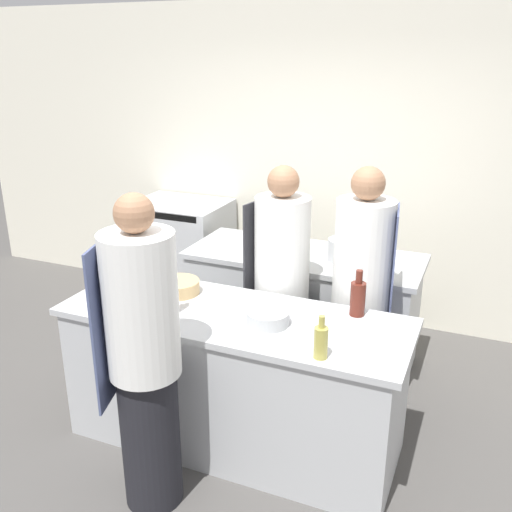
# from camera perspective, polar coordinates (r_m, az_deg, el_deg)

# --- Properties ---
(ground_plane) EXTENTS (16.00, 16.00, 0.00)m
(ground_plane) POSITION_cam_1_polar(r_m,az_deg,el_deg) (3.89, -2.11, -17.79)
(ground_plane) COLOR #4C4947
(wall_back) EXTENTS (8.00, 0.06, 2.80)m
(wall_back) POSITION_cam_1_polar(r_m,az_deg,el_deg) (5.18, 7.80, 8.82)
(wall_back) COLOR silver
(wall_back) RESTS_ON ground_plane
(prep_counter) EXTENTS (2.11, 0.76, 0.90)m
(prep_counter) POSITION_cam_1_polar(r_m,az_deg,el_deg) (3.64, -2.20, -12.16)
(prep_counter) COLOR #B7BABC
(prep_counter) RESTS_ON ground_plane
(pass_counter) EXTENTS (1.81, 0.75, 0.90)m
(pass_counter) POSITION_cam_1_polar(r_m,az_deg,el_deg) (4.58, 4.71, -5.05)
(pass_counter) COLOR #B7BABC
(pass_counter) RESTS_ON ground_plane
(oven_range) EXTENTS (0.87, 0.69, 1.03)m
(oven_range) POSITION_cam_1_polar(r_m,az_deg,el_deg) (5.58, -7.47, 0.20)
(oven_range) COLOR #B7BABC
(oven_range) RESTS_ON ground_plane
(chef_at_prep_near) EXTENTS (0.43, 0.41, 1.76)m
(chef_at_prep_near) POSITION_cam_1_polar(r_m,az_deg,el_deg) (3.03, -11.11, -10.15)
(chef_at_prep_near) COLOR black
(chef_at_prep_near) RESTS_ON ground_plane
(chef_at_stove) EXTENTS (0.42, 0.40, 1.72)m
(chef_at_stove) POSITION_cam_1_polar(r_m,az_deg,el_deg) (3.82, 10.46, -3.97)
(chef_at_stove) COLOR black
(chef_at_stove) RESTS_ON ground_plane
(chef_at_pass_far) EXTENTS (0.41, 0.40, 1.69)m
(chef_at_pass_far) POSITION_cam_1_polar(r_m,az_deg,el_deg) (3.92, 2.53, -3.22)
(chef_at_pass_far) COLOR black
(chef_at_pass_far) RESTS_ON ground_plane
(bottle_olive_oil) EXTENTS (0.06, 0.06, 0.32)m
(bottle_olive_oil) POSITION_cam_1_polar(r_m,az_deg,el_deg) (3.42, -8.28, -3.66)
(bottle_olive_oil) COLOR silver
(bottle_olive_oil) RESTS_ON prep_counter
(bottle_vinegar) EXTENTS (0.07, 0.07, 0.24)m
(bottle_vinegar) POSITION_cam_1_polar(r_m,az_deg,el_deg) (2.93, 6.51, -8.47)
(bottle_vinegar) COLOR #B2A84C
(bottle_vinegar) RESTS_ON prep_counter
(bottle_wine) EXTENTS (0.09, 0.09, 0.28)m
(bottle_wine) POSITION_cam_1_polar(r_m,az_deg,el_deg) (3.41, 10.15, -4.10)
(bottle_wine) COLOR #5B2319
(bottle_wine) RESTS_ON prep_counter
(bowl_mixing_large) EXTENTS (0.28, 0.28, 0.08)m
(bowl_mixing_large) POSITION_cam_1_polar(r_m,az_deg,el_deg) (3.72, -7.81, -3.06)
(bowl_mixing_large) COLOR tan
(bowl_mixing_large) RESTS_ON prep_counter
(bowl_prep_small) EXTENTS (0.27, 0.27, 0.08)m
(bowl_prep_small) POSITION_cam_1_polar(r_m,az_deg,el_deg) (3.91, -11.46, -2.13)
(bowl_prep_small) COLOR navy
(bowl_prep_small) RESTS_ON prep_counter
(bowl_ceramic_blue) EXTENTS (0.25, 0.25, 0.08)m
(bowl_ceramic_blue) POSITION_cam_1_polar(r_m,az_deg,el_deg) (3.28, 1.19, -6.18)
(bowl_ceramic_blue) COLOR #B7BABC
(bowl_ceramic_blue) RESTS_ON prep_counter
(cutting_board) EXTENTS (0.40, 0.20, 0.01)m
(cutting_board) POSITION_cam_1_polar(r_m,az_deg,el_deg) (3.53, -2.47, -4.81)
(cutting_board) COLOR white
(cutting_board) RESTS_ON prep_counter
(stockpot) EXTENTS (0.23, 0.23, 0.16)m
(stockpot) POSITION_cam_1_polar(r_m,az_deg,el_deg) (4.29, 8.70, 0.61)
(stockpot) COLOR #B7BABC
(stockpot) RESTS_ON pass_counter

